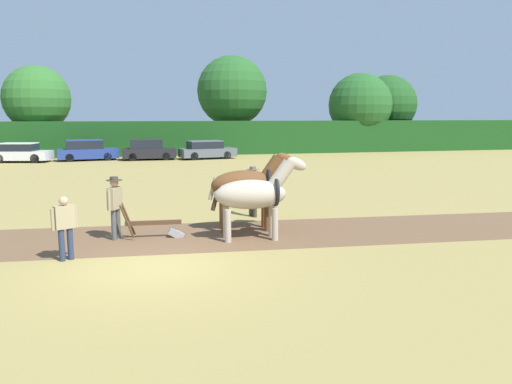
{
  "coord_description": "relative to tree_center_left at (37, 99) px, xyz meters",
  "views": [
    {
      "loc": [
        -0.27,
        -11.4,
        3.51
      ],
      "look_at": [
        3.3,
        3.65,
        1.1
      ],
      "focal_mm": 35.0,
      "sensor_mm": 36.0,
      "label": 1
    }
  ],
  "objects": [
    {
      "name": "tree_center",
      "position": [
        17.14,
        0.56,
        0.84
      ],
      "size": [
        6.6,
        6.6,
        9.0
      ],
      "color": "#423323",
      "rests_on": "ground"
    },
    {
      "name": "plowed_furrow_strip",
      "position": [
        6.3,
        -32.26,
        -4.84
      ],
      "size": [
        33.98,
        5.89,
        0.01
      ],
      "primitive_type": "cube",
      "rotation": [
        0.0,
        0.0,
        -0.07
      ],
      "color": "brown",
      "rests_on": "ground"
    },
    {
      "name": "draft_horse_lead_right",
      "position": [
        11.51,
        -32.03,
        -3.45
      ],
      "size": [
        2.72,
        1.07,
        2.44
      ],
      "rotation": [
        0.0,
        0.0,
        -0.07
      ],
      "color": "brown",
      "rests_on": "ground"
    },
    {
      "name": "farmer_at_plow",
      "position": [
        7.61,
        -32.3,
        -3.78
      ],
      "size": [
        0.45,
        0.62,
        1.79
      ],
      "rotation": [
        0.0,
        0.0,
        -0.49
      ],
      "color": "#4C4C4C",
      "rests_on": "ground"
    },
    {
      "name": "hedgerow",
      "position": [
        8.56,
        -2.76,
        -3.37
      ],
      "size": [
        74.65,
        1.42,
        2.95
      ],
      "primitive_type": "cube",
      "color": "#194719",
      "rests_on": "ground"
    },
    {
      "name": "parked_car_far_left",
      "position": [
        -0.19,
        -6.63,
        -4.15
      ],
      "size": [
        4.42,
        2.6,
        1.44
      ],
      "rotation": [
        0.0,
        0.0,
        -0.21
      ],
      "color": "silver",
      "rests_on": "ground"
    },
    {
      "name": "parked_car_left",
      "position": [
        4.45,
        -6.18,
        -4.09
      ],
      "size": [
        4.67,
        2.42,
        1.6
      ],
      "rotation": [
        0.0,
        0.0,
        0.16
      ],
      "color": "navy",
      "rests_on": "ground"
    },
    {
      "name": "farmer_beside_team",
      "position": [
        12.1,
        -30.11,
        -3.82
      ],
      "size": [
        0.44,
        0.62,
        1.75
      ],
      "rotation": [
        0.0,
        0.0,
        0.45
      ],
      "color": "#38332D",
      "rests_on": "ground"
    },
    {
      "name": "ground_plane",
      "position": [
        8.56,
        -35.26,
        -4.85
      ],
      "size": [
        240.0,
        240.0,
        0.0
      ],
      "primitive_type": "plane",
      "color": "#998447"
    },
    {
      "name": "farmer_onlooker_left",
      "position": [
        6.51,
        -34.18,
        -3.95
      ],
      "size": [
        0.58,
        0.39,
        1.57
      ],
      "rotation": [
        0.0,
        0.0,
        -1.1
      ],
      "color": "#28334C",
      "rests_on": "ground"
    },
    {
      "name": "parked_car_center",
      "position": [
        13.66,
        -6.96,
        -4.14
      ],
      "size": [
        4.67,
        2.53,
        1.46
      ],
      "rotation": [
        0.0,
        0.0,
        0.19
      ],
      "color": "#565B66",
      "rests_on": "ground"
    },
    {
      "name": "tree_right",
      "position": [
        33.64,
        1.19,
        -0.29
      ],
      "size": [
        5.96,
        5.96,
        7.55
      ],
      "color": "#423323",
      "rests_on": "ground"
    },
    {
      "name": "plow",
      "position": [
        8.78,
        -32.43,
        -4.52
      ],
      "size": [
        1.81,
        0.49,
        1.13
      ],
      "rotation": [
        0.0,
        0.0,
        -0.07
      ],
      "color": "#4C331E",
      "rests_on": "ground"
    },
    {
      "name": "parked_car_center_left",
      "position": [
        9.06,
        -6.72,
        -4.09
      ],
      "size": [
        4.1,
        1.88,
        1.6
      ],
      "rotation": [
        0.0,
        0.0,
        0.02
      ],
      "color": "black",
      "rests_on": "ground"
    },
    {
      "name": "draft_horse_lead_left",
      "position": [
        11.44,
        -33.19,
        -3.55
      ],
      "size": [
        2.79,
        1.01,
        2.4
      ],
      "rotation": [
        0.0,
        0.0,
        -0.07
      ],
      "color": "#B2A38E",
      "rests_on": "ground"
    },
    {
      "name": "tree_center_right",
      "position": [
        29.5,
        -1.12,
        -0.42
      ],
      "size": [
        6.14,
        6.14,
        7.5
      ],
      "color": "#4C3823",
      "rests_on": "ground"
    },
    {
      "name": "tree_center_left",
      "position": [
        0.0,
        0.0,
        0.0
      ],
      "size": [
        5.63,
        5.63,
        7.68
      ],
      "color": "#423323",
      "rests_on": "ground"
    }
  ]
}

